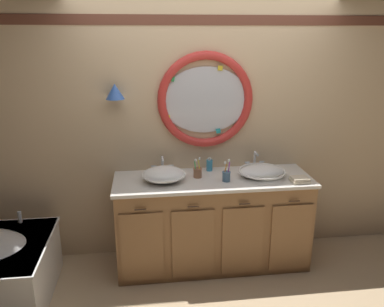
# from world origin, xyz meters

# --- Properties ---
(ground_plane) EXTENTS (14.00, 14.00, 0.00)m
(ground_plane) POSITION_xyz_m (0.00, 0.00, 0.00)
(ground_plane) COLOR tan
(back_wall_assembly) EXTENTS (6.40, 0.26, 2.60)m
(back_wall_assembly) POSITION_xyz_m (-0.00, 0.59, 1.32)
(back_wall_assembly) COLOR #D6B78E
(back_wall_assembly) RESTS_ON ground_plane
(vanity_counter) EXTENTS (1.86, 0.64, 0.90)m
(vanity_counter) POSITION_xyz_m (0.03, 0.25, 0.45)
(vanity_counter) COLOR olive
(vanity_counter) RESTS_ON ground_plane
(sink_basin_left) EXTENTS (0.41, 0.41, 0.14)m
(sink_basin_left) POSITION_xyz_m (-0.43, 0.22, 0.97)
(sink_basin_left) COLOR white
(sink_basin_left) RESTS_ON vanity_counter
(sink_basin_right) EXTENTS (0.45, 0.45, 0.11)m
(sink_basin_right) POSITION_xyz_m (0.50, 0.22, 0.96)
(sink_basin_right) COLOR white
(sink_basin_right) RESTS_ON vanity_counter
(faucet_set_left) EXTENTS (0.22, 0.14, 0.16)m
(faucet_set_left) POSITION_xyz_m (-0.43, 0.47, 0.97)
(faucet_set_left) COLOR silver
(faucet_set_left) RESTS_ON vanity_counter
(faucet_set_right) EXTENTS (0.20, 0.13, 0.18)m
(faucet_set_right) POSITION_xyz_m (0.50, 0.47, 0.97)
(faucet_set_right) COLOR silver
(faucet_set_right) RESTS_ON vanity_counter
(toothbrush_holder_left) EXTENTS (0.09, 0.09, 0.20)m
(toothbrush_holder_left) POSITION_xyz_m (-0.11, 0.29, 0.95)
(toothbrush_holder_left) COLOR #996647
(toothbrush_holder_left) RESTS_ON vanity_counter
(toothbrush_holder_right) EXTENTS (0.08, 0.08, 0.21)m
(toothbrush_holder_right) POSITION_xyz_m (0.14, 0.16, 0.96)
(toothbrush_holder_right) COLOR slate
(toothbrush_holder_right) RESTS_ON vanity_counter
(soap_dispenser) EXTENTS (0.06, 0.07, 0.14)m
(soap_dispenser) POSITION_xyz_m (0.03, 0.46, 0.96)
(soap_dispenser) COLOR #388EBC
(soap_dispenser) RESTS_ON vanity_counter
(folded_hand_towel) EXTENTS (0.16, 0.13, 0.05)m
(folded_hand_towel) POSITION_xyz_m (0.80, 0.05, 0.93)
(folded_hand_towel) COLOR beige
(folded_hand_towel) RESTS_ON vanity_counter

